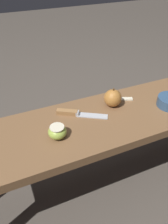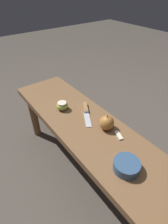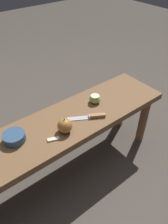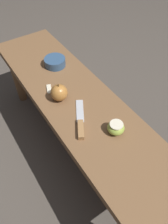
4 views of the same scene
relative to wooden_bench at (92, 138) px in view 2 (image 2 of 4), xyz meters
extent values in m
plane|color=#4C443D|center=(0.00, 0.00, -0.37)|extent=(8.00, 8.00, 0.00)
cube|color=brown|center=(0.00, 0.00, 0.05)|extent=(1.32, 0.34, 0.04)
cylinder|color=brown|center=(-0.60, -0.11, -0.17)|extent=(0.06, 0.06, 0.40)
cylinder|color=brown|center=(-0.60, 0.11, -0.17)|extent=(0.06, 0.06, 0.40)
cube|color=#B7BABF|center=(-0.07, 0.03, 0.07)|extent=(0.13, 0.09, 0.00)
cube|color=#B7BABF|center=(-0.13, 0.06, 0.08)|extent=(0.02, 0.03, 0.02)
cube|color=#9E7042|center=(-0.17, 0.08, 0.08)|extent=(0.09, 0.07, 0.02)
sphere|color=#B27233|center=(0.04, 0.07, 0.11)|extent=(0.08, 0.08, 0.08)
cylinder|color=#4C3319|center=(0.04, 0.07, 0.15)|extent=(0.01, 0.01, 0.01)
ellipsoid|color=#9EB747|center=(-0.25, -0.03, 0.10)|extent=(0.07, 0.07, 0.05)
cylinder|color=beige|center=(-0.25, -0.03, 0.12)|extent=(0.06, 0.06, 0.00)
cube|color=beige|center=(0.12, 0.08, 0.07)|extent=(0.06, 0.04, 0.01)
cylinder|color=#335175|center=(0.28, -0.04, 0.09)|extent=(0.11, 0.11, 0.04)
camera|label=1|loc=(-0.40, -0.63, 0.66)|focal=35.00mm
camera|label=2|loc=(0.52, -0.45, 0.72)|focal=28.00mm
camera|label=3|loc=(0.48, 0.78, 0.89)|focal=35.00mm
camera|label=4|loc=(-0.62, 0.37, 0.81)|focal=35.00mm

